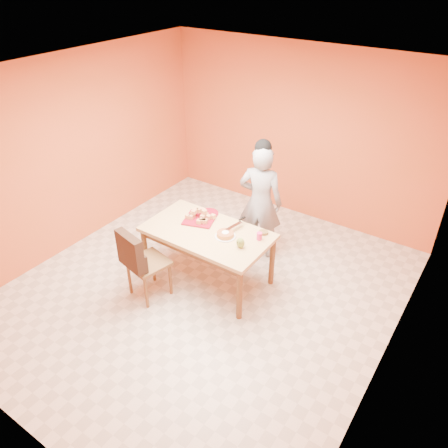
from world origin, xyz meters
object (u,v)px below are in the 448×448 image
Objects in this scene: dining_chair at (147,262)px; sponge_cake at (225,234)px; red_dinner_plate at (208,213)px; magenta_glass at (259,236)px; person at (260,202)px; pastry_platter at (200,219)px; dining_table at (207,237)px; egg_ornament at (240,243)px; checker_tin at (263,232)px.

sponge_cake is (0.69, 0.70, 0.28)m from dining_chair.
magenta_glass reaches higher than red_dinner_plate.
person is 0.88m from sponge_cake.
pastry_platter is at bearing -90.83° from red_dinner_plate.
dining_chair is at bearing -122.45° from dining_table.
person is at bearing 90.93° from sponge_cake.
pastry_platter is 1.80× the size of sponge_cake.
sponge_cake is at bearing 155.49° from egg_ornament.
dining_table is 0.95m from person.
sponge_cake is 0.42m from magenta_glass.
dining_table is at bearing 69.95° from dining_chair.
red_dinner_plate is at bearing 34.37° from person.
dining_chair is 1.42m from magenta_glass.
pastry_platter reaches higher than dining_table.
checker_tin is (0.37, -0.55, -0.05)m from person.
dining_chair is 1.19m from egg_ornament.
magenta_glass is (0.38, 0.18, 0.01)m from sponge_cake.
sponge_cake is (0.49, -0.32, 0.03)m from red_dinner_plate.
dining_chair is at bearing -135.41° from checker_tin.
egg_ornament reaches higher than magenta_glass.
egg_ornament is (0.77, -0.23, 0.06)m from pastry_platter.
red_dinner_plate is 2.37× the size of checker_tin.
magenta_glass is (0.87, -0.14, 0.04)m from red_dinner_plate.
egg_ornament is at bearing -100.68° from checker_tin.
person is 0.79m from magenta_glass.
dining_chair reaches higher than sponge_cake.
egg_ornament is 0.29m from magenta_glass.
person reaches higher than egg_ornament.
egg_ornament is (0.53, -0.06, 0.16)m from dining_table.
magenta_glass is at bearing 2.92° from pastry_platter.
dining_table is at bearing -55.89° from red_dinner_plate.
person is 1.01m from egg_ornament.
dining_table is 16.62× the size of magenta_glass.
magenta_glass is at bearing 26.03° from sponge_cake.
sponge_cake reaches higher than checker_tin.
dining_chair reaches higher than egg_ornament.
dining_chair is 3.69× the size of red_dinner_plate.
dining_chair is at bearing 52.30° from person.
dining_chair is 10.34× the size of magenta_glass.
pastry_platter is at bearing 89.59° from dining_chair.
pastry_platter is 2.88× the size of egg_ornament.
egg_ornament is at bearing -110.11° from magenta_glass.
checker_tin is at bearing 0.00° from red_dinner_plate.
dining_chair is at bearing -100.71° from red_dinner_plate.
magenta_glass is (1.07, 0.89, 0.29)m from dining_chair.
egg_ornament reaches higher than dining_table.
sponge_cake is (0.01, -0.88, -0.03)m from person.
dining_table is 0.96× the size of person.
red_dinner_plate is at bearing 180.00° from checker_tin.
magenta_glass is (0.87, 0.04, 0.04)m from pastry_platter.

